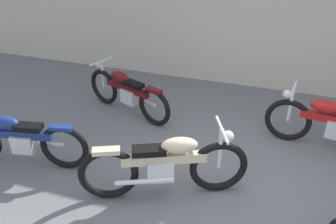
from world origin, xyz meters
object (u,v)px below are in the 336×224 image
(motorcycle_red, at_px, (333,125))
(motorcycle_blue, at_px, (19,139))
(motorcycle_cream, at_px, (166,165))
(motorcycle_maroon, at_px, (127,92))

(motorcycle_red, relative_size, motorcycle_blue, 1.04)
(motorcycle_cream, height_order, motorcycle_red, motorcycle_cream)
(motorcycle_maroon, distance_m, motorcycle_blue, 2.09)
(motorcycle_red, bearing_deg, motorcycle_maroon, 4.93)
(motorcycle_blue, bearing_deg, motorcycle_cream, 170.46)
(motorcycle_maroon, xyz_separation_m, motorcycle_blue, (-0.86, -1.90, 0.01))
(motorcycle_cream, bearing_deg, motorcycle_blue, 157.46)
(motorcycle_maroon, bearing_deg, motorcycle_red, -160.38)
(motorcycle_cream, relative_size, motorcycle_blue, 1.02)
(motorcycle_cream, height_order, motorcycle_blue, motorcycle_cream)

